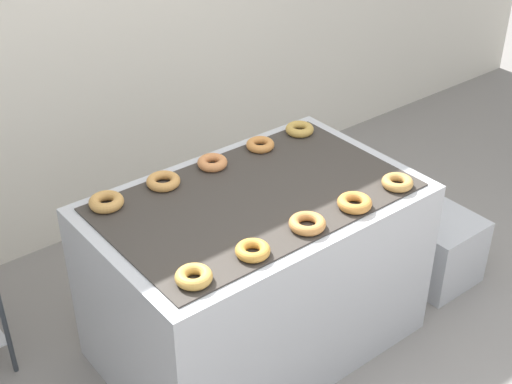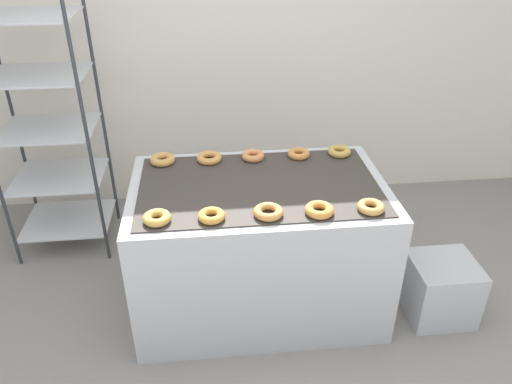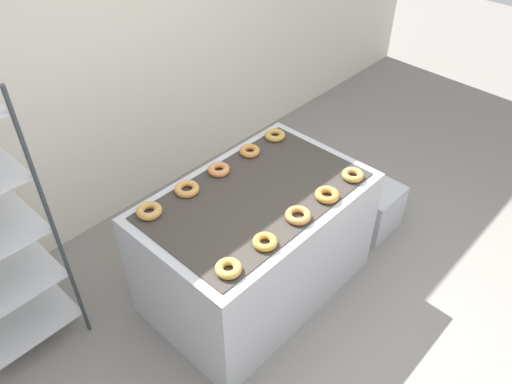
{
  "view_description": "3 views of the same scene",
  "coord_description": "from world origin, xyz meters",
  "px_view_note": "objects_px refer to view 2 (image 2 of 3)",
  "views": [
    {
      "loc": [
        -1.65,
        -1.36,
        2.53
      ],
      "look_at": [
        0.0,
        0.71,
        0.87
      ],
      "focal_mm": 50.0,
      "sensor_mm": 36.0,
      "label": 1
    },
    {
      "loc": [
        -0.28,
        -1.73,
        2.24
      ],
      "look_at": [
        0.0,
        0.86,
        0.72
      ],
      "focal_mm": 35.0,
      "sensor_mm": 36.0,
      "label": 2
    },
    {
      "loc": [
        -1.7,
        -0.89,
        2.82
      ],
      "look_at": [
        0.0,
        0.71,
        0.87
      ],
      "focal_mm": 35.0,
      "sensor_mm": 36.0,
      "label": 3
    }
  ],
  "objects_px": {
    "donut_far_center": "(253,156)",
    "donut_near_right": "(319,210)",
    "donut_near_leftmost": "(157,218)",
    "donut_far_left": "(209,158)",
    "donut_far_leftmost": "(163,160)",
    "donut_far_right": "(299,154)",
    "glaze_bin": "(440,289)",
    "donut_near_rightmost": "(371,207)",
    "donut_near_center": "(268,212)",
    "donut_far_rightmost": "(339,151)",
    "fryer_machine": "(259,246)",
    "baking_rack_cart": "(49,129)",
    "donut_near_left": "(211,216)"
  },
  "relations": [
    {
      "from": "baking_rack_cart",
      "to": "donut_far_leftmost",
      "type": "height_order",
      "value": "baking_rack_cart"
    },
    {
      "from": "donut_near_right",
      "to": "donut_far_leftmost",
      "type": "xyz_separation_m",
      "value": [
        -0.83,
        0.67,
        0.0
      ]
    },
    {
      "from": "donut_near_left",
      "to": "donut_near_center",
      "type": "bearing_deg",
      "value": 0.98
    },
    {
      "from": "donut_near_leftmost",
      "to": "donut_near_rightmost",
      "type": "bearing_deg",
      "value": -0.6
    },
    {
      "from": "donut_near_center",
      "to": "fryer_machine",
      "type": "bearing_deg",
      "value": 92.05
    },
    {
      "from": "donut_near_center",
      "to": "donut_far_right",
      "type": "xyz_separation_m",
      "value": [
        0.28,
        0.65,
        -0.0
      ]
    },
    {
      "from": "donut_near_rightmost",
      "to": "donut_far_center",
      "type": "xyz_separation_m",
      "value": [
        -0.54,
        0.66,
        0.0
      ]
    },
    {
      "from": "fryer_machine",
      "to": "donut_far_right",
      "type": "xyz_separation_m",
      "value": [
        0.29,
        0.33,
        0.45
      ]
    },
    {
      "from": "donut_far_leftmost",
      "to": "donut_far_rightmost",
      "type": "height_order",
      "value": "donut_far_leftmost"
    },
    {
      "from": "baking_rack_cart",
      "to": "donut_far_rightmost",
      "type": "height_order",
      "value": "baking_rack_cart"
    },
    {
      "from": "donut_far_rightmost",
      "to": "donut_near_leftmost",
      "type": "bearing_deg",
      "value": -149.2
    },
    {
      "from": "donut_near_leftmost",
      "to": "donut_near_center",
      "type": "xyz_separation_m",
      "value": [
        0.56,
        -0.0,
        -0.0
      ]
    },
    {
      "from": "donut_far_left",
      "to": "donut_far_right",
      "type": "bearing_deg",
      "value": 0.02
    },
    {
      "from": "baking_rack_cart",
      "to": "donut_near_leftmost",
      "type": "distance_m",
      "value": 1.38
    },
    {
      "from": "baking_rack_cart",
      "to": "donut_far_center",
      "type": "height_order",
      "value": "baking_rack_cart"
    },
    {
      "from": "baking_rack_cart",
      "to": "donut_near_right",
      "type": "bearing_deg",
      "value": -35.46
    },
    {
      "from": "donut_far_right",
      "to": "donut_far_rightmost",
      "type": "height_order",
      "value": "donut_far_rightmost"
    },
    {
      "from": "donut_near_left",
      "to": "donut_near_rightmost",
      "type": "relative_size",
      "value": 0.98
    },
    {
      "from": "baking_rack_cart",
      "to": "donut_near_leftmost",
      "type": "bearing_deg",
      "value": -55.13
    },
    {
      "from": "fryer_machine",
      "to": "donut_near_center",
      "type": "relative_size",
      "value": 9.49
    },
    {
      "from": "donut_near_leftmost",
      "to": "donut_far_center",
      "type": "relative_size",
      "value": 1.0
    },
    {
      "from": "donut_near_right",
      "to": "donut_far_center",
      "type": "relative_size",
      "value": 1.06
    },
    {
      "from": "donut_far_center",
      "to": "donut_far_rightmost",
      "type": "height_order",
      "value": "same"
    },
    {
      "from": "donut_near_leftmost",
      "to": "donut_near_right",
      "type": "distance_m",
      "value": 0.82
    },
    {
      "from": "glaze_bin",
      "to": "donut_near_rightmost",
      "type": "distance_m",
      "value": 0.88
    },
    {
      "from": "fryer_machine",
      "to": "donut_near_leftmost",
      "type": "distance_m",
      "value": 0.78
    },
    {
      "from": "donut_near_leftmost",
      "to": "donut_near_left",
      "type": "relative_size",
      "value": 1.02
    },
    {
      "from": "donut_far_left",
      "to": "donut_far_right",
      "type": "distance_m",
      "value": 0.56
    },
    {
      "from": "donut_far_left",
      "to": "fryer_machine",
      "type": "bearing_deg",
      "value": -50.56
    },
    {
      "from": "donut_far_right",
      "to": "donut_near_center",
      "type": "bearing_deg",
      "value": -112.98
    },
    {
      "from": "donut_near_rightmost",
      "to": "donut_far_right",
      "type": "distance_m",
      "value": 0.71
    },
    {
      "from": "donut_near_rightmost",
      "to": "fryer_machine",
      "type": "bearing_deg",
      "value": 148.64
    },
    {
      "from": "fryer_machine",
      "to": "donut_near_rightmost",
      "type": "distance_m",
      "value": 0.78
    },
    {
      "from": "glaze_bin",
      "to": "donut_far_leftmost",
      "type": "height_order",
      "value": "donut_far_leftmost"
    },
    {
      "from": "fryer_machine",
      "to": "donut_far_left",
      "type": "bearing_deg",
      "value": 129.44
    },
    {
      "from": "donut_near_center",
      "to": "donut_far_left",
      "type": "bearing_deg",
      "value": 113.42
    },
    {
      "from": "baking_rack_cart",
      "to": "glaze_bin",
      "type": "height_order",
      "value": "baking_rack_cart"
    },
    {
      "from": "donut_far_leftmost",
      "to": "donut_far_right",
      "type": "bearing_deg",
      "value": -0.24
    },
    {
      "from": "baking_rack_cart",
      "to": "donut_far_center",
      "type": "xyz_separation_m",
      "value": [
        1.34,
        -0.49,
        -0.03
      ]
    },
    {
      "from": "donut_near_center",
      "to": "donut_far_center",
      "type": "height_order",
      "value": "donut_far_center"
    },
    {
      "from": "donut_near_right",
      "to": "donut_far_center",
      "type": "height_order",
      "value": "donut_near_right"
    },
    {
      "from": "donut_far_rightmost",
      "to": "donut_far_right",
      "type": "bearing_deg",
      "value": -179.23
    },
    {
      "from": "donut_far_center",
      "to": "donut_near_rightmost",
      "type": "bearing_deg",
      "value": -50.53
    },
    {
      "from": "donut_near_leftmost",
      "to": "donut_near_center",
      "type": "distance_m",
      "value": 0.56
    },
    {
      "from": "donut_far_center",
      "to": "donut_near_right",
      "type": "bearing_deg",
      "value": -67.61
    },
    {
      "from": "fryer_machine",
      "to": "donut_far_rightmost",
      "type": "height_order",
      "value": "donut_far_rightmost"
    },
    {
      "from": "donut_near_left",
      "to": "donut_far_rightmost",
      "type": "height_order",
      "value": "donut_far_rightmost"
    },
    {
      "from": "donut_near_center",
      "to": "donut_near_right",
      "type": "height_order",
      "value": "donut_near_right"
    },
    {
      "from": "donut_near_leftmost",
      "to": "donut_far_left",
      "type": "xyz_separation_m",
      "value": [
        0.28,
        0.65,
        -0.0
      ]
    },
    {
      "from": "donut_near_right",
      "to": "donut_far_rightmost",
      "type": "distance_m",
      "value": 0.72
    }
  ]
}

